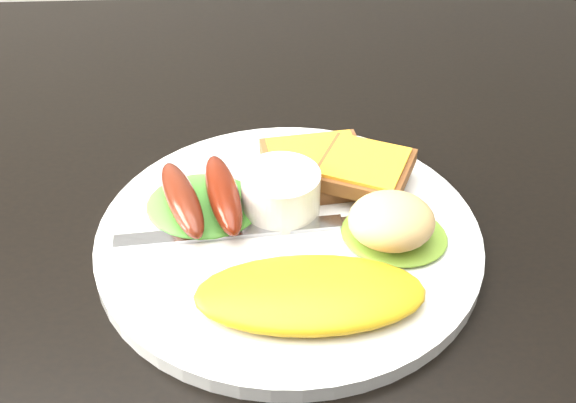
% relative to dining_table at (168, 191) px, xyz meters
% --- Properties ---
extents(dining_table, '(1.20, 0.80, 0.04)m').
position_rel_dining_table_xyz_m(dining_table, '(0.00, 0.00, 0.00)').
color(dining_table, black).
rests_on(dining_table, ground).
extents(plate, '(0.29, 0.29, 0.01)m').
position_rel_dining_table_xyz_m(plate, '(0.10, -0.10, 0.03)').
color(plate, white).
rests_on(plate, dining_table).
extents(lettuce_left, '(0.11, 0.11, 0.01)m').
position_rel_dining_table_xyz_m(lettuce_left, '(0.04, -0.07, 0.04)').
color(lettuce_left, green).
rests_on(lettuce_left, plate).
extents(lettuce_right, '(0.10, 0.10, 0.01)m').
position_rel_dining_table_xyz_m(lettuce_right, '(0.18, -0.11, 0.04)').
color(lettuce_right, olive).
rests_on(lettuce_right, plate).
extents(omelette, '(0.16, 0.08, 0.02)m').
position_rel_dining_table_xyz_m(omelette, '(0.11, -0.17, 0.04)').
color(omelette, yellow).
rests_on(omelette, plate).
extents(sausage_a, '(0.05, 0.10, 0.02)m').
position_rel_dining_table_xyz_m(sausage_a, '(0.02, -0.08, 0.05)').
color(sausage_a, maroon).
rests_on(sausage_a, lettuce_left).
extents(sausage_b, '(0.04, 0.10, 0.02)m').
position_rel_dining_table_xyz_m(sausage_b, '(0.05, -0.08, 0.05)').
color(sausage_b, '#5A1D13').
rests_on(sausage_b, lettuce_left).
extents(ramekin, '(0.08, 0.08, 0.04)m').
position_rel_dining_table_xyz_m(ramekin, '(0.10, -0.07, 0.05)').
color(ramekin, white).
rests_on(ramekin, plate).
extents(toast_a, '(0.09, 0.09, 0.01)m').
position_rel_dining_table_xyz_m(toast_a, '(0.13, -0.03, 0.04)').
color(toast_a, brown).
rests_on(toast_a, plate).
extents(toast_b, '(0.09, 0.09, 0.01)m').
position_rel_dining_table_xyz_m(toast_b, '(0.17, -0.05, 0.05)').
color(toast_b, brown).
rests_on(toast_b, toast_a).
extents(potato_salad, '(0.07, 0.06, 0.03)m').
position_rel_dining_table_xyz_m(potato_salad, '(0.17, -0.12, 0.06)').
color(potato_salad, beige).
rests_on(potato_salad, lettuce_right).
extents(fork, '(0.17, 0.03, 0.00)m').
position_rel_dining_table_xyz_m(fork, '(0.06, -0.10, 0.03)').
color(fork, '#ADAFB7').
rests_on(fork, plate).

